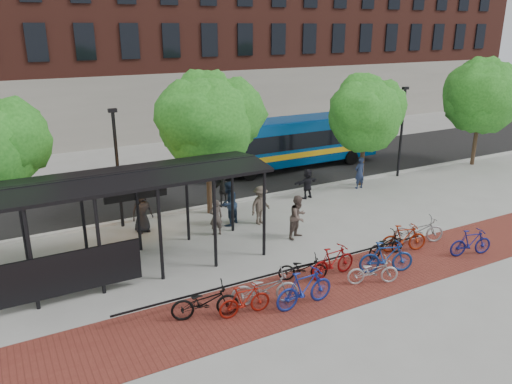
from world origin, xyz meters
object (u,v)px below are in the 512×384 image
tree_d (482,93)px  bike_2 (265,288)px  bus_shelter (113,190)px  bike_3 (305,288)px  bike_1 (245,300)px  pedestrian_2 (229,204)px  bike_11 (471,243)px  bike_0 (205,302)px  tree_b (209,118)px  lamp_post_right (402,129)px  pedestrian_3 (260,205)px  tree_c (366,111)px  bike_7 (386,257)px  pedestrian_5 (307,183)px  bike_5 (333,262)px  lamp_post_left (117,165)px  bike_6 (373,271)px  bike_8 (386,245)px  pedestrian_7 (360,173)px  pedestrian_8 (298,217)px  bike_4 (303,268)px  pedestrian_4 (223,191)px  bike_9 (404,238)px  pedestrian_1 (216,217)px  bus (293,140)px  bike_10 (418,230)px  pedestrian_0 (142,211)px

tree_d → bike_2: size_ratio=3.09×
bus_shelter → bike_3: bearing=-49.5°
tree_d → bus_shelter: bearing=-170.6°
bike_1 → pedestrian_2: size_ratio=0.84×
bike_11 → bike_0: bearing=100.5°
tree_b → lamp_post_right: size_ratio=1.26×
bus_shelter → pedestrian_3: (6.55, 1.45, -2.13)m
tree_c → bike_7: tree_c is taller
bike_1 → pedestrian_5: 11.20m
bike_5 → lamp_post_left: bearing=28.7°
bike_6 → pedestrian_3: 6.57m
bike_8 → pedestrian_7: bearing=-36.4°
pedestrian_8 → tree_c: bearing=8.8°
bike_11 → bike_6: bearing=104.1°
bike_5 → bus_shelter: bearing=53.6°
bike_4 → pedestrian_4: size_ratio=1.06×
bike_9 → pedestrian_5: 7.04m
tree_d → pedestrian_2: size_ratio=3.31×
bike_0 → pedestrian_2: pedestrian_2 is taller
bike_0 → bike_8: 7.69m
bike_3 → bike_6: bearing=-89.3°
lamp_post_left → pedestrian_3: size_ratio=2.95×
bike_3 → bike_2: bearing=54.5°
pedestrian_1 → pedestrian_3: bearing=-167.4°
bike_7 → bike_9: 2.07m
bike_1 → tree_c: bearing=-49.5°
bus → pedestrian_4: (-6.70, -4.33, -0.94)m
bike_2 → bike_11: bearing=-76.1°
bike_10 → pedestrian_7: 7.17m
tree_d → pedestrian_5: (-12.92, -0.47, -3.70)m
lamp_post_left → bike_3: 10.05m
lamp_post_right → pedestrian_5: 7.14m
bike_0 → pedestrian_5: (8.83, 7.65, 0.24)m
bike_3 → bike_5: size_ratio=1.09×
bus_shelter → bike_4: bearing=-34.8°
lamp_post_left → bike_4: bearing=-61.7°
pedestrian_8 → bike_6: bearing=-112.1°
pedestrian_0 → pedestrian_1: bearing=-40.4°
bike_7 → pedestrian_2: (-2.94, 6.67, 0.40)m
pedestrian_7 → bike_1: bearing=32.8°
tree_b → pedestrian_3: (1.32, -2.37, -3.59)m
bus → pedestrian_5: bus is taller
bike_3 → bus: bearing=-32.6°
bike_4 → bike_11: size_ratio=0.97×
tree_d → bike_6: 18.71m
bike_8 → bike_1: bearing=95.6°
lamp_post_right → bike_1: (-14.56, -8.81, -2.25)m
bus → tree_b: bearing=-147.4°
bike_2 → pedestrian_1: size_ratio=1.38×
bike_3 → bike_4: (0.91, 1.46, -0.17)m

